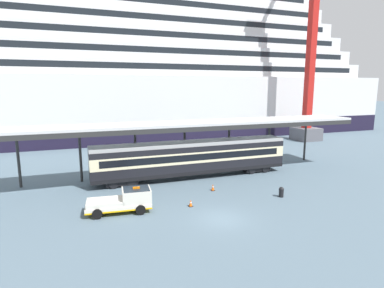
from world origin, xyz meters
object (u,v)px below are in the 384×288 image
train_carriage (192,157)px  dockside_crane (313,52)px  traffic_cone_mid (213,187)px  cruise_ship (75,66)px  quay_bollard (281,192)px  traffic_cone_near (191,203)px  service_truck (125,200)px

train_carriage → dockside_crane: (29.78, 16.42, 14.13)m
traffic_cone_mid → cruise_ship: bearing=105.8°
train_carriage → quay_bollard: bearing=-58.5°
cruise_ship → traffic_cone_mid: 45.23m
traffic_cone_near → quay_bollard: (8.71, -0.69, 0.22)m
traffic_cone_mid → service_truck: bearing=-164.9°
traffic_cone_mid → dockside_crane: size_ratio=0.01×
cruise_ship → traffic_cone_mid: bearing=-74.2°
service_truck → dockside_crane: (38.40, 23.87, 15.45)m
cruise_ship → service_truck: 45.86m
cruise_ship → quay_bollard: bearing=-69.5°
service_truck → cruise_ship: bearing=93.7°
traffic_cone_mid → quay_bollard: size_ratio=0.71×
cruise_ship → dockside_crane: dockside_crane is taller
traffic_cone_near → quay_bollard: quay_bollard is taller
train_carriage → traffic_cone_mid: bearing=-86.8°
train_carriage → dockside_crane: 36.83m
traffic_cone_mid → quay_bollard: quay_bollard is taller
train_carriage → dockside_crane: dockside_crane is taller
service_truck → dockside_crane: bearing=31.9°
dockside_crane → service_truck: bearing=-148.1°
traffic_cone_near → quay_bollard: 8.74m
cruise_ship → dockside_crane: bearing=-25.8°
quay_bollard → traffic_cone_mid: bearing=143.2°
train_carriage → traffic_cone_near: size_ratio=36.57×
cruise_ship → traffic_cone_near: cruise_ship is taller
quay_bollard → cruise_ship: bearing=110.5°
cruise_ship → traffic_cone_mid: size_ratio=194.78×
quay_bollard → traffic_cone_near: bearing=175.5°
service_truck → train_carriage: bearing=40.8°
train_carriage → quay_bollard: 10.65m
traffic_cone_mid → quay_bollard: (5.21, -3.90, 0.18)m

